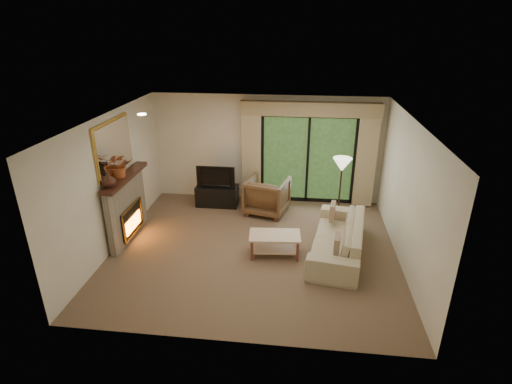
# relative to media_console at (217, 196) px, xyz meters

# --- Properties ---
(floor) EXTENTS (5.50, 5.50, 0.00)m
(floor) POSITION_rel_media_console_xyz_m (1.14, -1.95, -0.25)
(floor) COLOR brown
(floor) RESTS_ON ground
(ceiling) EXTENTS (5.50, 5.50, 0.00)m
(ceiling) POSITION_rel_media_console_xyz_m (1.14, -1.95, 2.35)
(ceiling) COLOR silver
(ceiling) RESTS_ON ground
(wall_back) EXTENTS (5.00, 0.00, 5.00)m
(wall_back) POSITION_rel_media_console_xyz_m (1.14, 0.55, 1.05)
(wall_back) COLOR beige
(wall_back) RESTS_ON ground
(wall_front) EXTENTS (5.00, 0.00, 5.00)m
(wall_front) POSITION_rel_media_console_xyz_m (1.14, -4.45, 1.05)
(wall_front) COLOR beige
(wall_front) RESTS_ON ground
(wall_left) EXTENTS (0.00, 5.00, 5.00)m
(wall_left) POSITION_rel_media_console_xyz_m (-1.61, -1.95, 1.05)
(wall_left) COLOR beige
(wall_left) RESTS_ON ground
(wall_right) EXTENTS (0.00, 5.00, 5.00)m
(wall_right) POSITION_rel_media_console_xyz_m (3.89, -1.95, 1.05)
(wall_right) COLOR beige
(wall_right) RESTS_ON ground
(fireplace) EXTENTS (0.24, 1.70, 1.37)m
(fireplace) POSITION_rel_media_console_xyz_m (-1.49, -1.75, 0.43)
(fireplace) COLOR gray
(fireplace) RESTS_ON floor
(mirror) EXTENTS (0.07, 1.45, 1.02)m
(mirror) POSITION_rel_media_console_xyz_m (-1.57, -1.75, 1.70)
(mirror) COLOR gold
(mirror) RESTS_ON wall_left
(sliding_door) EXTENTS (2.26, 0.10, 2.16)m
(sliding_door) POSITION_rel_media_console_xyz_m (2.14, 0.50, 0.85)
(sliding_door) COLOR black
(sliding_door) RESTS_ON floor
(curtain_left) EXTENTS (0.45, 0.18, 2.35)m
(curtain_left) POSITION_rel_media_console_xyz_m (0.79, 0.39, 0.95)
(curtain_left) COLOR tan
(curtain_left) RESTS_ON floor
(curtain_right) EXTENTS (0.45, 0.18, 2.35)m
(curtain_right) POSITION_rel_media_console_xyz_m (3.49, 0.39, 0.95)
(curtain_right) COLOR tan
(curtain_right) RESTS_ON floor
(cornice) EXTENTS (3.20, 0.24, 0.32)m
(cornice) POSITION_rel_media_console_xyz_m (2.14, 0.41, 2.07)
(cornice) COLOR tan
(cornice) RESTS_ON wall_back
(media_console) EXTENTS (1.00, 0.45, 0.50)m
(media_console) POSITION_rel_media_console_xyz_m (0.00, 0.00, 0.00)
(media_console) COLOR black
(media_console) RESTS_ON floor
(tv) EXTENTS (0.91, 0.12, 0.53)m
(tv) POSITION_rel_media_console_xyz_m (0.00, 0.00, 0.51)
(tv) COLOR black
(tv) RESTS_ON media_console
(armchair) EXTENTS (1.10, 1.12, 0.85)m
(armchair) POSITION_rel_media_console_xyz_m (1.24, -0.25, 0.17)
(armchair) COLOR brown
(armchair) RESTS_ON floor
(sofa) EXTENTS (1.25, 2.42, 0.67)m
(sofa) POSITION_rel_media_console_xyz_m (2.75, -1.88, 0.09)
(sofa) COLOR tan
(sofa) RESTS_ON floor
(pillow_near) EXTENTS (0.14, 0.36, 0.35)m
(pillow_near) POSITION_rel_media_console_xyz_m (2.67, -2.55, 0.31)
(pillow_near) COLOR brown
(pillow_near) RESTS_ON sofa
(pillow_far) EXTENTS (0.15, 0.36, 0.35)m
(pillow_far) POSITION_rel_media_console_xyz_m (2.67, -1.22, 0.31)
(pillow_far) COLOR brown
(pillow_far) RESTS_ON sofa
(coffee_table) EXTENTS (1.00, 0.60, 0.43)m
(coffee_table) POSITION_rel_media_console_xyz_m (1.56, -2.10, -0.03)
(coffee_table) COLOR #D6B28E
(coffee_table) RESTS_ON floor
(floor_lamp) EXTENTS (0.45, 0.45, 1.50)m
(floor_lamp) POSITION_rel_media_console_xyz_m (2.85, -0.58, 0.50)
(floor_lamp) COLOR #F3E6C4
(floor_lamp) RESTS_ON floor
(vase) EXTENTS (0.34, 0.34, 0.28)m
(vase) POSITION_rel_media_console_xyz_m (-1.47, -2.35, 1.26)
(vase) COLOR #371C13
(vase) RESTS_ON fireplace
(branches) EXTENTS (0.46, 0.41, 0.49)m
(branches) POSITION_rel_media_console_xyz_m (-1.47, -1.86, 1.37)
(branches) COLOR #AA4F24
(branches) RESTS_ON fireplace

